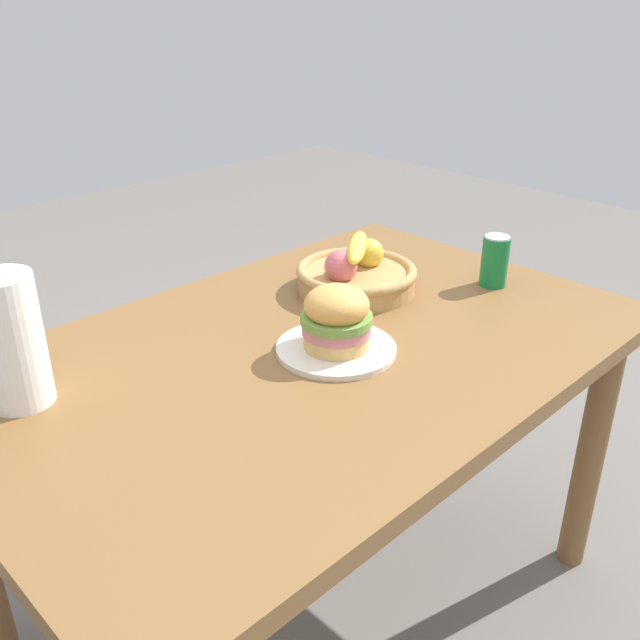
{
  "coord_description": "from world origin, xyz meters",
  "views": [
    {
      "loc": [
        -0.88,
        -0.91,
        1.41
      ],
      "look_at": [
        0.01,
        -0.02,
        0.81
      ],
      "focal_mm": 38.95,
      "sensor_mm": 36.0,
      "label": 1
    }
  ],
  "objects_px": {
    "sandwich": "(336,318)",
    "paper_towel_roll": "(11,341)",
    "plate": "(336,349)",
    "fruit_basket": "(356,274)",
    "soda_can": "(495,261)"
  },
  "relations": [
    {
      "from": "soda_can",
      "to": "fruit_basket",
      "type": "height_order",
      "value": "fruit_basket"
    },
    {
      "from": "plate",
      "to": "fruit_basket",
      "type": "xyz_separation_m",
      "value": [
        0.26,
        0.18,
        0.04
      ]
    },
    {
      "from": "plate",
      "to": "paper_towel_roll",
      "type": "xyz_separation_m",
      "value": [
        -0.53,
        0.26,
        0.11
      ]
    },
    {
      "from": "plate",
      "to": "soda_can",
      "type": "height_order",
      "value": "soda_can"
    },
    {
      "from": "fruit_basket",
      "to": "soda_can",
      "type": "bearing_deg",
      "value": -38.91
    },
    {
      "from": "soda_can",
      "to": "paper_towel_roll",
      "type": "relative_size",
      "value": 0.53
    },
    {
      "from": "sandwich",
      "to": "plate",
      "type": "bearing_deg",
      "value": 116.57
    },
    {
      "from": "plate",
      "to": "paper_towel_roll",
      "type": "relative_size",
      "value": 1.01
    },
    {
      "from": "soda_can",
      "to": "fruit_basket",
      "type": "bearing_deg",
      "value": 141.09
    },
    {
      "from": "plate",
      "to": "sandwich",
      "type": "height_order",
      "value": "sandwich"
    },
    {
      "from": "sandwich",
      "to": "paper_towel_roll",
      "type": "distance_m",
      "value": 0.59
    },
    {
      "from": "sandwich",
      "to": "paper_towel_roll",
      "type": "xyz_separation_m",
      "value": [
        -0.53,
        0.26,
        0.04
      ]
    },
    {
      "from": "sandwich",
      "to": "soda_can",
      "type": "distance_m",
      "value": 0.52
    },
    {
      "from": "fruit_basket",
      "to": "sandwich",
      "type": "bearing_deg",
      "value": -144.51
    },
    {
      "from": "paper_towel_roll",
      "to": "sandwich",
      "type": "bearing_deg",
      "value": -26.18
    }
  ]
}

